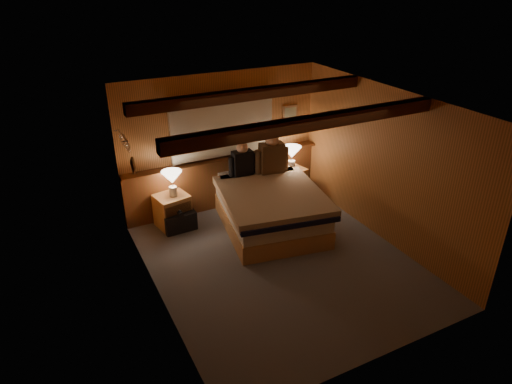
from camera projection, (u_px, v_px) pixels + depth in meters
floor at (280, 262)px, 6.75m from camera, size 4.20×4.20×0.00m
ceiling at (285, 103)px, 5.68m from camera, size 4.20×4.20×0.00m
wall_back at (222, 142)px, 7.89m from camera, size 3.60×0.00×3.60m
wall_left at (153, 219)px, 5.48m from camera, size 0.00×4.20×4.20m
wall_right at (385, 166)px, 6.95m from camera, size 0.00×4.20×4.20m
wall_front at (387, 271)px, 4.54m from camera, size 3.60×0.00×3.60m
wainscot at (224, 181)px, 8.16m from camera, size 3.60×0.23×0.94m
curtain_window at (223, 125)px, 7.69m from camera, size 2.18×0.09×1.11m
ceiling_beams at (279, 107)px, 5.84m from camera, size 3.60×1.65×0.16m
coat_rail at (125, 141)px, 6.57m from camera, size 0.05×0.55×0.24m
framed_print at (290, 112)px, 8.27m from camera, size 0.30×0.04×0.25m
bed at (270, 208)px, 7.52m from camera, size 1.85×2.24×0.69m
nightstand_left at (173, 211)px, 7.58m from camera, size 0.59×0.55×0.56m
nightstand_right at (288, 184)px, 8.46m from camera, size 0.64×0.60×0.61m
lamp_left at (172, 179)px, 7.31m from camera, size 0.33×0.33×0.44m
lamp_right at (292, 153)px, 8.18m from camera, size 0.34×0.34×0.44m
person_left at (242, 161)px, 7.82m from camera, size 0.51×0.21×0.62m
person_right at (272, 156)px, 7.89m from camera, size 0.61×0.30×0.75m
duffel_bag at (179, 220)px, 7.52m from camera, size 0.54×0.34×0.38m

